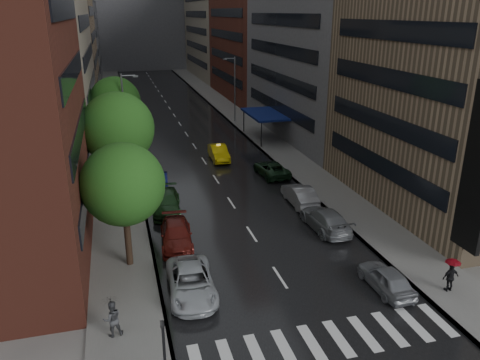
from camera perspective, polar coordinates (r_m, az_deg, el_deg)
name	(u,v)px	position (r m, az deg, el deg)	size (l,w,h in m)	color
ground	(306,317)	(25.64, 8.02, -16.21)	(220.00, 220.00, 0.00)	gray
road	(176,118)	(71.04, -7.80, 7.49)	(14.00, 140.00, 0.01)	black
sidewalk_left	(114,121)	(70.50, -15.12, 6.95)	(4.00, 140.00, 0.15)	gray
sidewalk_right	(234,114)	(72.67, -0.69, 8.01)	(4.00, 140.00, 0.15)	gray
crosswalk	(326,341)	(24.27, 10.39, -18.72)	(13.15, 2.80, 0.01)	silver
buildings_left	(61,4)	(77.95, -20.98, 19.37)	(8.00, 108.00, 38.00)	maroon
buildings_right	(260,11)	(79.21, 2.45, 19.87)	(8.05, 109.10, 36.00)	#937A5B
building_far	(139,7)	(137.17, -12.19, 19.87)	(40.00, 14.00, 32.00)	slate
tree_near	(123,185)	(28.33, -14.07, -0.56)	(4.97, 4.97, 7.92)	#382619
tree_mid	(118,129)	(38.36, -14.68, 6.08)	(5.77, 5.77, 9.20)	#382619
tree_far	(115,102)	(52.20, -14.97, 9.14)	(5.41, 5.41, 8.61)	#382619
taxi	(219,153)	(50.06, -2.61, 3.34)	(1.68, 4.81, 1.59)	yellow
parked_cars_left	(174,229)	(33.08, -8.00, -5.89)	(2.79, 22.16, 1.54)	#B3B7BD
parked_cars_right	(308,203)	(37.29, 8.31, -2.84)	(2.65, 25.11, 1.60)	gray
ped_black_umbrella	(112,314)	(24.09, -15.38, -15.44)	(1.02, 0.98, 2.09)	#424347
ped_red_umbrella	(451,272)	(29.05, 24.37, -10.20)	(1.00, 0.82, 2.01)	black
traffic_light	(164,349)	(20.20, -9.23, -19.72)	(0.18, 0.15, 3.45)	black
street_lamp_left	(125,116)	(49.94, -13.81, 7.60)	(1.74, 0.22, 9.00)	gray
street_lamp_right	(234,88)	(66.73, -0.70, 11.14)	(1.74, 0.22, 9.00)	gray
awning	(265,114)	(57.94, 3.01, 8.01)	(4.00, 8.00, 3.12)	navy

